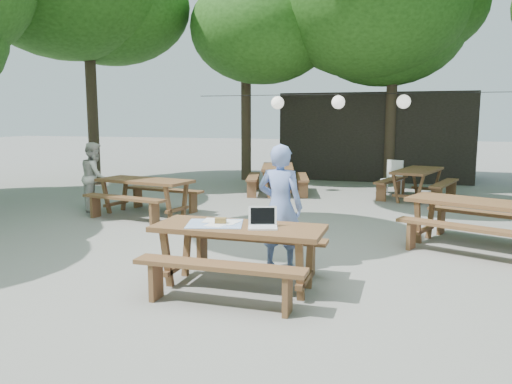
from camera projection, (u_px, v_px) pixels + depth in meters
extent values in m
plane|color=slate|center=(292.00, 255.00, 7.32)|extent=(80.00, 80.00, 0.00)
cube|color=black|center=(376.00, 136.00, 16.90)|extent=(6.00, 3.00, 2.80)
cube|color=brown|center=(239.00, 228.00, 5.85)|extent=(2.00, 0.80, 0.06)
cube|color=brown|center=(219.00, 266.00, 5.28)|extent=(1.90, 0.28, 0.05)
cube|color=brown|center=(255.00, 238.00, 6.51)|extent=(1.90, 0.28, 0.05)
cube|color=brown|center=(239.00, 259.00, 5.91)|extent=(1.70, 0.70, 0.69)
cube|color=brown|center=(145.00, 181.00, 10.29)|extent=(2.11, 1.13, 0.06)
cube|color=brown|center=(123.00, 198.00, 9.75)|extent=(1.92, 0.60, 0.05)
cube|color=brown|center=(164.00, 190.00, 10.90)|extent=(1.92, 0.60, 0.05)
cube|color=brown|center=(145.00, 199.00, 10.34)|extent=(1.80, 0.98, 0.69)
cube|color=brown|center=(477.00, 203.00, 7.61)|extent=(2.15, 1.51, 0.06)
cube|color=brown|center=(462.00, 227.00, 7.16)|extent=(1.86, 0.99, 0.05)
cube|color=brown|center=(488.00, 214.00, 8.15)|extent=(1.86, 0.99, 0.05)
cube|color=brown|center=(476.00, 227.00, 7.67)|extent=(1.84, 1.30, 0.69)
cube|color=brown|center=(278.00, 167.00, 13.22)|extent=(1.27, 2.13, 0.06)
cube|color=brown|center=(302.00, 177.00, 13.23)|extent=(0.74, 1.91, 0.05)
cube|color=brown|center=(253.00, 177.00, 13.29)|extent=(0.74, 1.91, 0.05)
cube|color=brown|center=(278.00, 181.00, 13.27)|extent=(1.09, 1.82, 0.69)
cube|color=brown|center=(418.00, 171.00, 12.27)|extent=(1.32, 2.14, 0.06)
cube|color=brown|center=(445.00, 183.00, 11.96)|extent=(0.79, 1.90, 0.05)
cube|color=brown|center=(391.00, 180.00, 12.67)|extent=(0.79, 1.90, 0.05)
cube|color=brown|center=(417.00, 186.00, 12.33)|extent=(1.14, 1.83, 0.69)
imported|color=#7C96E2|center=(280.00, 207.00, 6.60)|extent=(0.63, 0.43, 1.67)
imported|color=silver|center=(95.00, 177.00, 10.81)|extent=(0.83, 0.90, 1.49)
cube|color=silver|center=(392.00, 180.00, 13.10)|extent=(0.57, 0.57, 0.04)
cube|color=silver|center=(395.00, 169.00, 13.22)|extent=(0.42, 0.20, 0.48)
cube|color=silver|center=(391.00, 187.00, 13.13)|extent=(0.54, 0.54, 0.38)
cube|color=white|center=(263.00, 228.00, 5.70)|extent=(0.38, 0.32, 0.02)
cube|color=white|center=(263.00, 216.00, 5.80)|extent=(0.33, 0.15, 0.23)
cube|color=black|center=(263.00, 216.00, 5.79)|extent=(0.28, 0.12, 0.19)
cube|color=#3B74CB|center=(215.00, 224.00, 5.94)|extent=(0.77, 0.70, 0.01)
cube|color=white|center=(217.00, 224.00, 5.89)|extent=(0.25, 0.32, 0.00)
cube|color=white|center=(229.00, 222.00, 5.99)|extent=(0.25, 0.32, 0.00)
cube|color=white|center=(212.00, 220.00, 6.09)|extent=(0.26, 0.33, 0.00)
cube|color=brown|center=(221.00, 220.00, 5.93)|extent=(0.15, 0.12, 0.06)
cylinder|color=black|center=(367.00, 94.00, 12.47)|extent=(9.00, 0.02, 0.02)
sphere|color=white|center=(278.00, 103.00, 13.17)|extent=(0.34, 0.34, 0.34)
sphere|color=white|center=(338.00, 102.00, 12.70)|extent=(0.34, 0.34, 0.34)
sphere|color=white|center=(404.00, 102.00, 12.24)|extent=(0.34, 0.34, 0.34)
cylinder|color=#2D2319|center=(92.00, 100.00, 14.80)|extent=(0.32, 0.32, 5.07)
ellipsoid|color=#1D4512|center=(87.00, 0.00, 14.38)|extent=(5.41, 5.41, 4.06)
cylinder|color=#2D2319|center=(246.00, 105.00, 16.02)|extent=(0.32, 0.32, 4.84)
ellipsoid|color=#1D4512|center=(246.00, 17.00, 15.62)|extent=(4.51, 4.51, 3.38)
cylinder|color=#2D2319|center=(391.00, 105.00, 15.19)|extent=(0.32, 0.32, 4.80)
ellipsoid|color=#1D4512|center=(395.00, 13.00, 14.80)|extent=(5.37, 5.37, 4.03)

